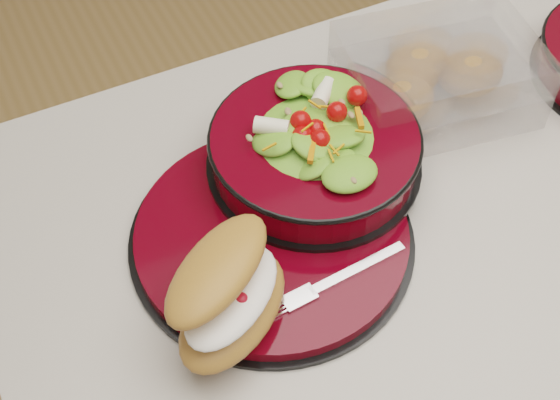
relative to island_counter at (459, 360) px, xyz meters
name	(u,v)px	position (x,y,z in m)	size (l,w,h in m)	color
island_counter	(459,360)	(0.00, 0.00, 0.00)	(1.24, 0.74, 0.90)	white
dinner_plate	(273,236)	(-0.31, 0.06, 0.46)	(0.32, 0.32, 0.02)	black
salad_bowl	(315,143)	(-0.22, 0.12, 0.50)	(0.25, 0.25, 0.10)	black
croissant	(229,293)	(-0.39, -0.02, 0.51)	(0.17, 0.17, 0.09)	#BC7B39
fork	(340,277)	(-0.27, -0.03, 0.47)	(0.15, 0.03, 0.00)	silver
pastry_box	(436,76)	(-0.03, 0.17, 0.49)	(0.25, 0.20, 0.09)	white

